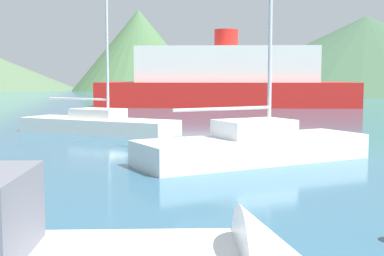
% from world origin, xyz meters
% --- Properties ---
extents(sailboat_inner, '(7.29, 6.13, 9.90)m').
position_xyz_m(sailboat_inner, '(1.15, 15.87, 0.51)').
color(sailboat_inner, white).
rests_on(sailboat_inner, ground_plane).
extents(sailboat_middle, '(7.98, 4.54, 7.04)m').
position_xyz_m(sailboat_middle, '(-6.20, 23.40, 0.43)').
color(sailboat_middle, white).
rests_on(sailboat_middle, ground_plane).
extents(ferry_distant, '(22.88, 10.45, 6.79)m').
position_xyz_m(ferry_distant, '(-1.97, 47.67, 2.30)').
color(ferry_distant, red).
rests_on(ferry_distant, ground_plane).
extents(hill_central, '(25.06, 25.06, 15.11)m').
position_xyz_m(hill_central, '(-22.04, 98.66, 7.55)').
color(hill_central, '#476B42').
rests_on(hill_central, ground_plane).
extents(hill_east, '(53.42, 53.42, 12.55)m').
position_xyz_m(hill_east, '(18.04, 91.78, 6.28)').
color(hill_east, '#38563D').
rests_on(hill_east, ground_plane).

